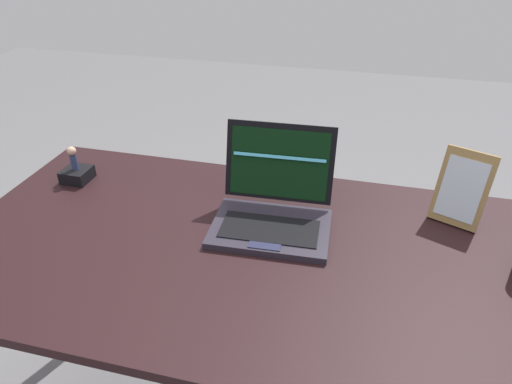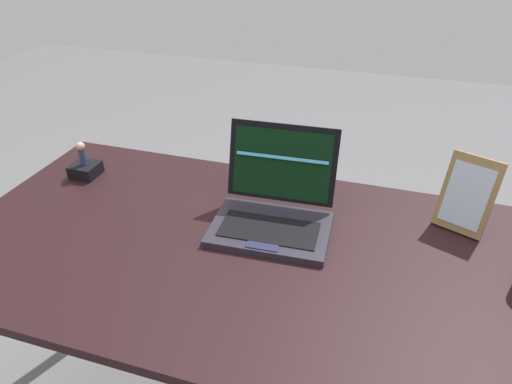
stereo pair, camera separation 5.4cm
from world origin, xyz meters
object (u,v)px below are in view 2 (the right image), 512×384
(laptop_front, at_px, (274,208))
(photo_frame, at_px, (467,195))
(figurine, at_px, (82,152))
(figurine_stand, at_px, (86,170))

(laptop_front, distance_m, photo_frame, 0.47)
(laptop_front, distance_m, figurine, 0.61)
(photo_frame, bearing_deg, figurine_stand, -177.26)
(photo_frame, relative_size, figurine_stand, 2.52)
(laptop_front, height_order, figurine_stand, laptop_front)
(photo_frame, xyz_separation_m, figurine, (-1.06, -0.05, -0.02))
(laptop_front, relative_size, photo_frame, 1.56)
(laptop_front, height_order, photo_frame, laptop_front)
(laptop_front, distance_m, figurine_stand, 0.61)
(photo_frame, distance_m, figurine, 1.06)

